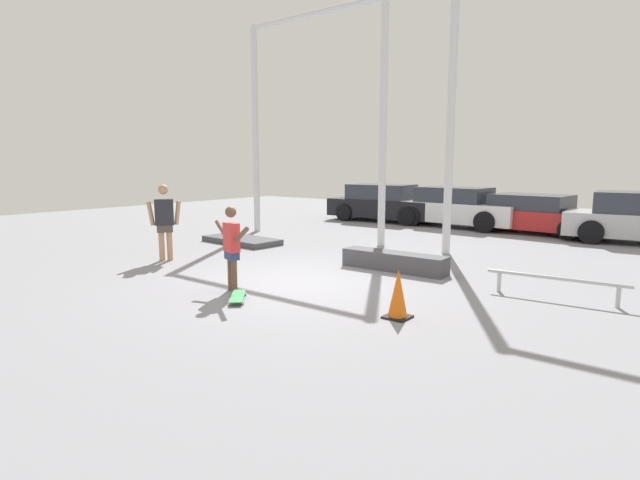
% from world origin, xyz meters
% --- Properties ---
extents(ground_plane, '(36.00, 36.00, 0.00)m').
position_xyz_m(ground_plane, '(0.00, 0.00, 0.00)').
color(ground_plane, gray).
extents(skateboarder, '(1.24, 0.47, 1.50)m').
position_xyz_m(skateboarder, '(-0.45, -1.15, 0.84)').
color(skateboarder, brown).
rests_on(skateboarder, ground_plane).
extents(skateboard, '(0.70, 0.74, 0.08)m').
position_xyz_m(skateboard, '(0.07, -1.51, 0.06)').
color(skateboard, '#338C4C').
rests_on(skateboard, ground_plane).
extents(grind_box, '(2.30, 0.53, 0.38)m').
position_xyz_m(grind_box, '(0.93, 2.13, 0.19)').
color(grind_box, '#47474C').
rests_on(grind_box, ground_plane).
extents(manual_pad, '(2.39, 1.18, 0.16)m').
position_xyz_m(manual_pad, '(-4.28, 2.65, 0.08)').
color(manual_pad, '#47474C').
rests_on(manual_pad, ground_plane).
extents(grind_rail, '(2.21, 0.20, 0.38)m').
position_xyz_m(grind_rail, '(4.17, 1.80, 0.30)').
color(grind_rail, '#B7BABF').
rests_on(grind_rail, ground_plane).
extents(canopy_support_left, '(4.98, 0.20, 6.52)m').
position_xyz_m(canopy_support_left, '(-3.33, 4.71, 3.86)').
color(canopy_support_left, silver).
rests_on(canopy_support_left, ground_plane).
extents(canopy_support_right, '(4.98, 0.20, 6.52)m').
position_xyz_m(canopy_support_right, '(3.33, 4.71, 3.86)').
color(canopy_support_right, silver).
rests_on(canopy_support_right, ground_plane).
extents(parked_car_black, '(4.40, 2.05, 1.43)m').
position_xyz_m(parked_car_black, '(-3.93, 9.85, 0.69)').
color(parked_car_black, black).
rests_on(parked_car_black, ground_plane).
extents(parked_car_white, '(4.46, 2.05, 1.40)m').
position_xyz_m(parked_car_white, '(-0.98, 9.88, 0.68)').
color(parked_car_white, white).
rests_on(parked_car_white, ground_plane).
extents(parked_car_red, '(4.32, 2.25, 1.24)m').
position_xyz_m(parked_car_red, '(1.62, 9.96, 0.60)').
color(parked_car_red, red).
rests_on(parked_car_red, ground_plane).
extents(bystander, '(0.51, 0.68, 1.76)m').
position_xyz_m(bystander, '(-3.78, -0.19, 0.97)').
color(bystander, tan).
rests_on(bystander, ground_plane).
extents(traffic_cone, '(0.36, 0.36, 0.73)m').
position_xyz_m(traffic_cone, '(2.62, -0.72, 0.36)').
color(traffic_cone, black).
rests_on(traffic_cone, ground_plane).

